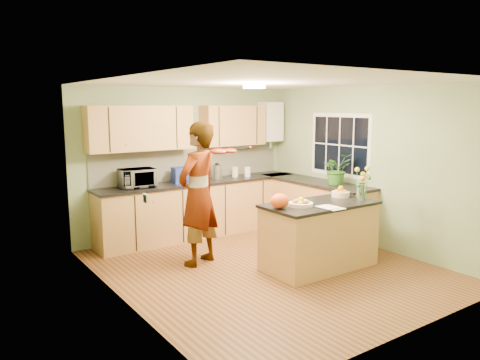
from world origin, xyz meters
TOP-DOWN VIEW (x-y plane):
  - floor at (0.00, 0.00)m, footprint 4.50×4.50m
  - ceiling at (0.00, 0.00)m, footprint 4.00×4.50m
  - wall_back at (0.00, 2.25)m, footprint 4.00×0.02m
  - wall_front at (0.00, -2.25)m, footprint 4.00×0.02m
  - wall_left at (-2.00, 0.00)m, footprint 0.02×4.50m
  - wall_right at (2.00, 0.00)m, footprint 0.02×4.50m
  - back_counter at (0.10, 1.95)m, footprint 3.64×0.62m
  - right_counter at (1.70, 0.85)m, footprint 0.62×2.24m
  - splashback at (0.10, 2.23)m, footprint 3.60×0.02m
  - upper_cabinets at (-0.18, 2.08)m, footprint 3.20×0.34m
  - boiler at (1.70, 2.09)m, footprint 0.40×0.30m
  - window_right at (1.99, 0.60)m, footprint 0.01×1.30m
  - light_switch at (-1.99, -0.60)m, footprint 0.02×0.09m
  - ceiling_lamp at (0.00, 0.30)m, footprint 0.30×0.30m
  - peninsula_island at (0.61, -0.38)m, footprint 1.57×0.81m
  - fruit_dish at (0.26, -0.38)m, footprint 0.32×0.32m
  - orange_bowl at (1.16, -0.23)m, footprint 0.26×0.26m
  - flower_vase at (1.21, -0.56)m, footprint 0.28×0.28m
  - orange_bag at (-0.05, -0.33)m, footprint 0.31×0.28m
  - papers at (0.51, -0.68)m, footprint 0.23×0.32m
  - violinist at (-0.66, 0.69)m, footprint 0.85×0.72m
  - violin at (-0.46, 0.47)m, footprint 0.62×0.53m
  - microwave at (-1.03, 1.95)m, footprint 0.55×0.39m
  - blue_box at (-0.23, 1.96)m, footprint 0.35×0.27m
  - kettle at (0.44, 1.97)m, footprint 0.18×0.18m
  - jar_cream at (0.84, 2.00)m, footprint 0.14×0.14m
  - jar_white at (1.04, 1.91)m, footprint 0.13×0.13m
  - potted_plant at (1.70, 0.37)m, footprint 0.53×0.48m

SIDE VIEW (x-z plane):
  - floor at x=0.00m, z-range 0.00..0.00m
  - peninsula_island at x=0.61m, z-range 0.00..0.90m
  - back_counter at x=0.10m, z-range 0.00..0.94m
  - right_counter at x=1.70m, z-range 0.00..0.94m
  - papers at x=0.51m, z-range 0.90..0.91m
  - fruit_dish at x=0.26m, z-range 0.89..1.00m
  - orange_bowl at x=1.16m, z-range 0.89..1.04m
  - violinist at x=-0.66m, z-range 0.00..1.99m
  - orange_bag at x=-0.05m, z-range 0.90..1.10m
  - jar_white at x=1.04m, z-range 0.94..1.11m
  - jar_cream at x=0.84m, z-range 0.94..1.12m
  - blue_box at x=-0.23m, z-range 0.94..1.20m
  - kettle at x=0.44m, z-range 0.91..1.24m
  - microwave at x=-1.03m, z-range 0.94..1.23m
  - potted_plant at x=1.70m, z-range 0.94..1.45m
  - splashback at x=0.10m, z-range 0.94..1.46m
  - flower_vase at x=1.21m, z-range 0.99..1.50m
  - wall_back at x=0.00m, z-range 0.00..2.50m
  - wall_front at x=0.00m, z-range 0.00..2.50m
  - wall_left at x=-2.00m, z-range 0.00..2.50m
  - wall_right at x=2.00m, z-range 0.00..2.50m
  - light_switch at x=-1.99m, z-range 1.26..1.34m
  - window_right at x=1.99m, z-range 1.02..2.08m
  - violin at x=-0.46m, z-range 1.51..1.67m
  - upper_cabinets at x=-0.18m, z-range 1.50..2.20m
  - boiler at x=1.70m, z-range 1.47..2.33m
  - ceiling_lamp at x=0.00m, z-range 2.43..2.50m
  - ceiling at x=0.00m, z-range 2.49..2.51m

